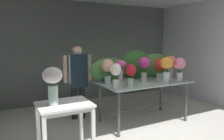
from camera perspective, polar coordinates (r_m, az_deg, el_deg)
ground_plane at (r=4.65m, az=0.98°, el=-12.93°), size 7.98×7.98×0.00m
wall_back at (r=6.00m, az=-7.40°, el=4.76°), size 5.59×0.12×2.65m
wall_right at (r=6.20m, az=24.34°, el=4.21°), size 0.12×3.75×2.65m
display_table_glass at (r=4.40m, az=8.27°, el=-4.60°), size 1.78×0.98×0.84m
side_table_white at (r=3.15m, az=-12.42°, el=-10.49°), size 0.73×0.58×0.78m
florist at (r=4.54m, az=-9.02°, el=-1.09°), size 0.60×0.24×1.55m
foliage_backdrop at (r=4.62m, az=5.54°, el=1.01°), size 2.02×0.29×0.61m
vase_crimson_stock at (r=3.87m, az=4.95°, el=-0.90°), size 0.19×0.19×0.40m
vase_fuchsia_carnations at (r=4.23m, az=2.17°, el=0.72°), size 0.23×0.23×0.44m
vase_scarlet_roses at (r=4.53m, az=12.44°, el=0.72°), size 0.21×0.21×0.45m
vase_rosy_lilies at (r=4.43m, az=17.37°, el=0.74°), size 0.25×0.22×0.49m
vase_sunset_dahlias at (r=4.24m, az=14.23°, el=0.79°), size 0.27×0.25×0.50m
vase_ivory_peonies at (r=3.64m, az=1.00°, el=-0.88°), size 0.20×0.19×0.44m
vase_peach_snapdragons at (r=4.07m, az=-1.12°, el=0.58°), size 0.24×0.24×0.47m
vase_magenta_hydrangea at (r=4.27m, az=8.44°, el=0.96°), size 0.23×0.21×0.50m
vase_coral_freesia at (r=4.82m, az=15.18°, el=1.71°), size 0.21×0.21×0.49m
vase_white_roses_tall at (r=3.01m, az=-15.42°, el=-2.94°), size 0.27×0.27×0.52m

